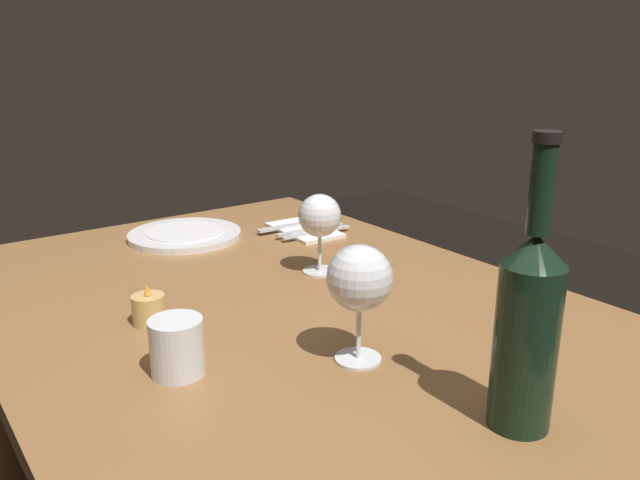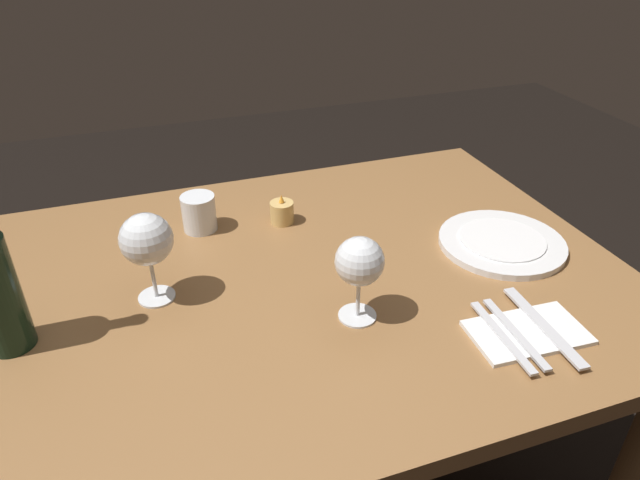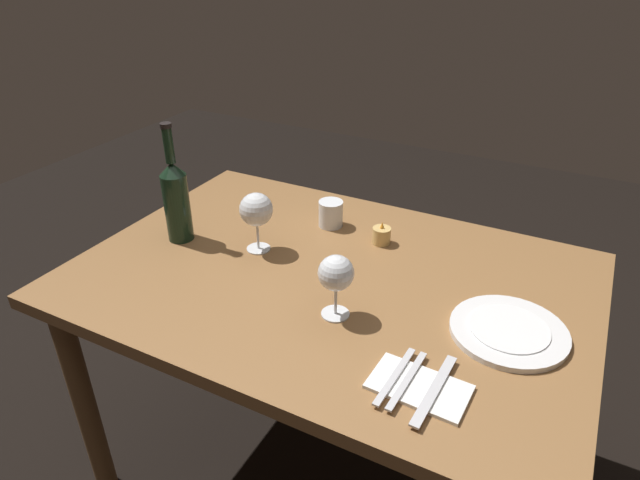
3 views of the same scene
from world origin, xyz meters
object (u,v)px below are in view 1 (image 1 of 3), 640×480
Objects in this scene: votive_candle at (149,310)px; dinner_plate at (185,235)px; wine_glass_right at (320,218)px; wine_bottle at (527,325)px; water_tumbler at (177,350)px; folded_napkin at (304,230)px; wine_glass_left at (360,280)px; fork_outer at (317,232)px; table_knife at (297,224)px; fork_inner at (310,230)px.

dinner_plate is (0.40, -0.24, -0.02)m from votive_candle.
wine_bottle is (-0.55, 0.12, 0.02)m from wine_glass_right.
water_tumbler is 0.69m from folded_napkin.
water_tumbler is at bearing 62.47° from wine_glass_left.
wine_glass_right is 0.26m from fork_outer.
table_knife is (-0.09, -0.25, 0.00)m from dinner_plate.
dinner_plate is 1.42× the size of fork_outer.
table_knife is at bearing -16.98° from wine_bottle.
votive_candle is 0.37× the size of fork_inner.
wine_glass_right is at bearing -12.04° from wine_bottle.
fork_inner is 0.86× the size of table_knife.
fork_outer is (0.20, -0.14, -0.10)m from wine_glass_right.
folded_napkin is (0.57, -0.30, -0.12)m from wine_glass_left.
votive_candle is (-0.03, 0.36, -0.09)m from wine_glass_right.
wine_glass_left reaches higher than water_tumbler.
water_tumbler is at bearing 38.01° from wine_bottle.
wine_glass_right is 0.46× the size of wine_bottle.
wine_glass_right is at bearing -162.72° from dinner_plate.
wine_glass_right is at bearing 145.50° from fork_outer.
wine_bottle is 0.87m from table_knife.
wine_glass_right is 0.61× the size of dinner_plate.
votive_candle is at bearing -9.52° from water_tumbler.
wine_glass_left is 0.36m from votive_candle.
fork_inner is (-0.03, 0.00, 0.01)m from folded_napkin.
water_tumbler reaches higher than table_knife.
votive_candle is 0.26× the size of dinner_plate.
wine_bottle reaches higher than water_tumbler.
dinner_plate is 0.28m from folded_napkin.
table_knife is at bearing 0.00° from fork_outer.
wine_glass_left is 0.80× the size of table_knife.
votive_candle is at bearing 95.03° from wine_glass_right.
votive_candle reaches higher than table_knife.
water_tumbler is 0.68m from fork_inner.
dinner_plate is 1.42× the size of fork_inner.
wine_glass_left is at bearing 152.33° from wine_glass_right.
folded_napkin is 0.03m from table_knife.
fork_outer is (0.52, -0.30, -0.11)m from wine_glass_left.
table_knife is at bearing -26.92° from wine_glass_left.
fork_inner is 0.06m from table_knife.
wine_glass_left is at bearing -146.69° from votive_candle.
votive_candle is (0.17, -0.03, -0.01)m from water_tumbler.
dinner_plate is 0.29m from fork_inner.
dinner_plate is at bearing -0.19° from wine_bottle.
fork_inner is (0.77, -0.25, -0.12)m from wine_bottle.
folded_napkin is (0.25, -0.14, -0.11)m from wine_glass_right.
water_tumbler reaches higher than votive_candle.
wine_glass_right is at bearing 148.63° from fork_inner.
water_tumbler is at bearing 129.34° from fork_inner.
folded_napkin is at bearing -28.13° from wine_glass_left.
wine_glass_right reaches higher than folded_napkin.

